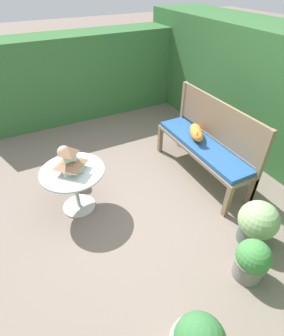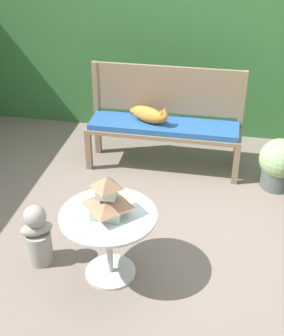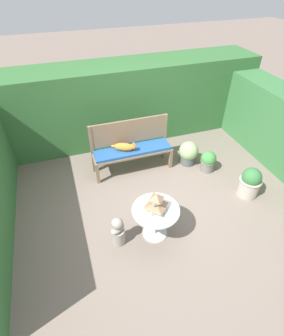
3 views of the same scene
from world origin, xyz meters
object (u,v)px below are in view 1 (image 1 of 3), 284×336
(garden_bust, at_px, (67,164))
(potted_plant_bench_left, at_px, (257,223))
(patio_table, at_px, (74,179))
(cat, at_px, (197,133))
(pagoda_birdhouse, at_px, (70,160))
(garden_bench, at_px, (202,148))
(potted_plant_table_near, at_px, (252,260))

(garden_bust, height_order, potted_plant_bench_left, garden_bust)
(garden_bust, bearing_deg, patio_table, -35.43)
(cat, xyz_separation_m, potted_plant_bench_left, (1.34, -0.17, -0.34))
(patio_table, distance_m, pagoda_birdhouse, 0.26)
(garden_bench, relative_size, patio_table, 2.22)
(cat, bearing_deg, potted_plant_table_near, 8.98)
(cat, distance_m, potted_plant_bench_left, 1.39)
(cat, relative_size, patio_table, 0.62)
(garden_bust, bearing_deg, cat, 38.16)
(patio_table, xyz_separation_m, potted_plant_bench_left, (1.33, 1.53, -0.19))
(garden_bench, distance_m, potted_plant_table_near, 1.56)
(cat, distance_m, garden_bust, 1.80)
(garden_bench, xyz_separation_m, cat, (-0.16, 0.00, 0.15))
(patio_table, bearing_deg, cat, 90.10)
(patio_table, bearing_deg, garden_bust, 176.91)
(cat, bearing_deg, pagoda_birdhouse, -63.32)
(pagoda_birdhouse, relative_size, potted_plant_table_near, 0.71)
(cat, distance_m, patio_table, 1.70)
(potted_plant_bench_left, height_order, potted_plant_table_near, potted_plant_bench_left)
(garden_bench, xyz_separation_m, garden_bust, (-0.74, -1.66, -0.19))
(garden_bench, bearing_deg, patio_table, -95.16)
(pagoda_birdhouse, height_order, garden_bust, pagoda_birdhouse)
(patio_table, xyz_separation_m, potted_plant_table_near, (1.61, 1.18, -0.22))
(pagoda_birdhouse, distance_m, potted_plant_bench_left, 2.08)
(pagoda_birdhouse, bearing_deg, garden_bench, 84.84)
(cat, height_order, pagoda_birdhouse, pagoda_birdhouse)
(garden_bust, relative_size, potted_plant_bench_left, 1.03)
(potted_plant_bench_left, bearing_deg, cat, 172.88)
(cat, distance_m, pagoda_birdhouse, 1.70)
(garden_bust, relative_size, potted_plant_table_near, 1.19)
(pagoda_birdhouse, xyz_separation_m, potted_plant_table_near, (1.61, 1.18, -0.48))
(garden_bench, relative_size, potted_plant_table_near, 3.56)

